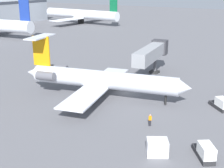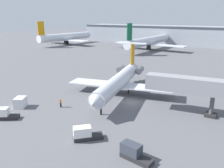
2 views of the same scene
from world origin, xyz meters
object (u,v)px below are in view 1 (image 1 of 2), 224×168
at_px(parked_airliner_east_mid, 81,14).
at_px(jet_bridge, 152,53).
at_px(cargo_container_uld, 157,147).
at_px(ground_crew_marshaller, 150,120).
at_px(regional_jet, 99,79).
at_px(baggage_tug_trailing, 205,152).
at_px(baggage_tug_spare, 221,104).

bearing_deg(parked_airliner_east_mid, jet_bridge, -134.12).
bearing_deg(cargo_container_uld, ground_crew_marshaller, 30.76).
bearing_deg(regional_jet, ground_crew_marshaller, -115.68).
relative_size(baggage_tug_trailing, cargo_container_uld, 1.39).
bearing_deg(baggage_tug_spare, ground_crew_marshaller, 147.66).
relative_size(regional_jet, parked_airliner_east_mid, 0.68).
bearing_deg(parked_airliner_east_mid, cargo_container_uld, -139.36).
xyz_separation_m(jet_bridge, parked_airliner_east_mid, (63.69, 65.68, -0.54)).
bearing_deg(baggage_tug_trailing, regional_jet, 63.59).
bearing_deg(baggage_tug_spare, cargo_container_uld, 169.77).
relative_size(jet_bridge, baggage_tug_spare, 4.18).
relative_size(baggage_tug_spare, cargo_container_uld, 1.30).
distance_m(ground_crew_marshaller, cargo_container_uld, 7.48).
bearing_deg(jet_bridge, baggage_tug_trailing, -145.39).
distance_m(jet_bridge, cargo_container_uld, 31.98).
relative_size(ground_crew_marshaller, cargo_container_uld, 0.58).
relative_size(cargo_container_uld, parked_airliner_east_mid, 0.07).
height_order(cargo_container_uld, parked_airliner_east_mid, parked_airliner_east_mid).
distance_m(ground_crew_marshaller, baggage_tug_spare, 13.03).
xyz_separation_m(regional_jet, baggage_tug_trailing, (-10.32, -20.78, -2.40)).
bearing_deg(ground_crew_marshaller, regional_jet, 64.32).
bearing_deg(jet_bridge, cargo_container_uld, -154.62).
bearing_deg(cargo_container_uld, jet_bridge, 25.38).
distance_m(cargo_container_uld, parked_airliner_east_mid, 121.76).
relative_size(baggage_tug_trailing, parked_airliner_east_mid, 0.10).
bearing_deg(baggage_tug_trailing, cargo_container_uld, 111.55).
xyz_separation_m(jet_bridge, baggage_tug_spare, (-11.23, -16.75, -4.13)).
relative_size(regional_jet, baggage_tug_spare, 7.61).
distance_m(ground_crew_marshaller, parked_airliner_east_mid, 114.41).
bearing_deg(parked_airliner_east_mid, ground_crew_marshaller, -138.72).
distance_m(regional_jet, cargo_container_uld, 20.21).
relative_size(jet_bridge, cargo_container_uld, 5.45).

